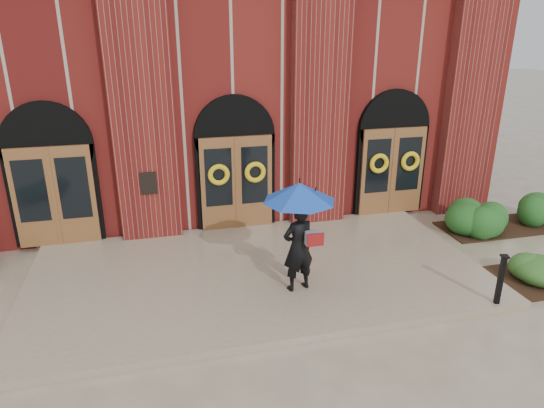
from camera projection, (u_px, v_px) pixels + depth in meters
name	position (u px, v px, depth m)	size (l,w,h in m)	color
ground	(259.00, 279.00, 10.83)	(90.00, 90.00, 0.00)	tan
landing	(258.00, 273.00, 10.94)	(10.00, 5.30, 0.15)	gray
church_building	(206.00, 78.00, 17.60)	(16.20, 12.53, 7.00)	maroon
man_with_umbrella	(299.00, 216.00, 9.59)	(1.75, 1.75, 2.32)	black
metal_post	(501.00, 278.00, 9.42)	(0.18, 0.18, 1.05)	black
hedge_wall_right	(504.00, 214.00, 13.43)	(3.14, 1.25, 0.81)	#1E4E1B
hedge_front_right	(525.00, 270.00, 10.62)	(1.56, 1.34, 0.55)	#2E5B21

